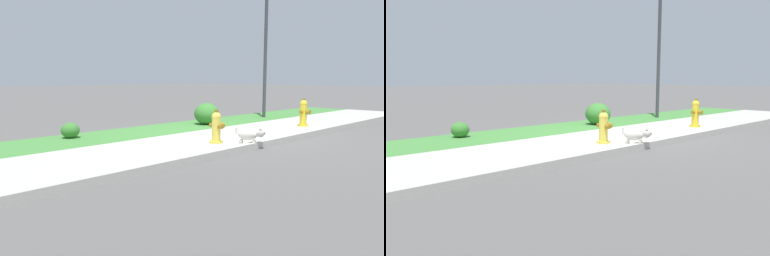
{
  "view_description": "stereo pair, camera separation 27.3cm",
  "coord_description": "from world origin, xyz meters",
  "views": [
    {
      "loc": [
        -6.88,
        -5.32,
        1.33
      ],
      "look_at": [
        -1.98,
        -0.44,
        0.4
      ],
      "focal_mm": 35.0,
      "sensor_mm": 36.0,
      "label": 1
    },
    {
      "loc": [
        -6.69,
        -5.51,
        1.33
      ],
      "look_at": [
        -1.98,
        -0.44,
        0.4
      ],
      "focal_mm": 35.0,
      "sensor_mm": 36.0,
      "label": 2
    }
  ],
  "objects": [
    {
      "name": "fire_hydrant_near_corner",
      "position": [
        2.51,
        -0.29,
        0.37
      ],
      "size": [
        0.36,
        0.33,
        0.77
      ],
      "rotation": [
        0.0,
        0.0,
        3.15
      ],
      "color": "yellow",
      "rests_on": "ground"
    },
    {
      "name": "shrub_bush_mid_verge",
      "position": [
        1.0,
        1.92,
        0.31
      ],
      "size": [
        0.72,
        0.72,
        0.62
      ],
      "color": "#3D7F33",
      "rests_on": "ground"
    },
    {
      "name": "small_white_dog",
      "position": [
        -1.17,
        -1.18,
        0.27
      ],
      "size": [
        0.39,
        0.51,
        0.46
      ],
      "rotation": [
        0.0,
        0.0,
        5.23
      ],
      "color": "silver",
      "rests_on": "ground"
    },
    {
      "name": "sidewalk_pavement",
      "position": [
        0.0,
        0.0,
        0.01
      ],
      "size": [
        18.0,
        2.31,
        0.01
      ],
      "primitive_type": "cube",
      "color": "#BCB7AD",
      "rests_on": "ground"
    },
    {
      "name": "ground_plane",
      "position": [
        0.0,
        0.0,
        0.0
      ],
      "size": [
        120.0,
        120.0,
        0.0
      ],
      "primitive_type": "plane",
      "color": "#5B5956"
    },
    {
      "name": "fire_hydrant_by_grass_verge",
      "position": [
        -1.18,
        -0.35,
        0.33
      ],
      "size": [
        0.34,
        0.37,
        0.69
      ],
      "rotation": [
        0.0,
        0.0,
        4.56
      ],
      "color": "yellow",
      "rests_on": "ground"
    },
    {
      "name": "street_lamp",
      "position": [
        3.83,
        1.88,
        2.95
      ],
      "size": [
        0.32,
        0.32,
        4.43
      ],
      "color": "#3D3D42",
      "rests_on": "ground"
    },
    {
      "name": "grass_verge",
      "position": [
        0.0,
        2.06,
        0.0
      ],
      "size": [
        18.0,
        1.8,
        0.01
      ],
      "primitive_type": "cube",
      "color": "#47893D",
      "rests_on": "ground"
    },
    {
      "name": "street_curb",
      "position": [
        0.0,
        -1.24,
        0.06
      ],
      "size": [
        18.0,
        0.16,
        0.12
      ],
      "primitive_type": "cube",
      "color": "#BCB7AD",
      "rests_on": "ground"
    },
    {
      "name": "shrub_bush_near_lamp",
      "position": [
        -2.96,
        2.4,
        0.17
      ],
      "size": [
        0.41,
        0.41,
        0.35
      ],
      "color": "#3D7F33",
      "rests_on": "ground"
    }
  ]
}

